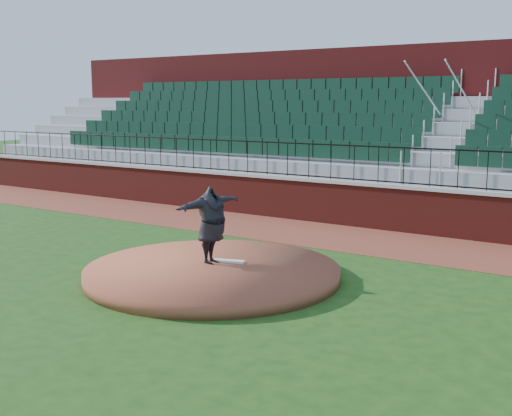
% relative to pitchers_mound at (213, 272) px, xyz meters
% --- Properties ---
extents(ground, '(90.00, 90.00, 0.00)m').
position_rel_pitchers_mound_xyz_m(ground, '(0.23, -0.28, -0.12)').
color(ground, '#1C4313').
rests_on(ground, ground).
extents(warning_track, '(34.00, 3.20, 0.01)m').
position_rel_pitchers_mound_xyz_m(warning_track, '(0.23, 5.12, -0.12)').
color(warning_track, brown).
rests_on(warning_track, ground).
extents(field_wall, '(34.00, 0.35, 1.20)m').
position_rel_pitchers_mound_xyz_m(field_wall, '(0.23, 6.72, 0.47)').
color(field_wall, maroon).
rests_on(field_wall, ground).
extents(wall_cap, '(34.00, 0.45, 0.10)m').
position_rel_pitchers_mound_xyz_m(wall_cap, '(0.23, 6.72, 1.12)').
color(wall_cap, '#B7B7B7').
rests_on(wall_cap, field_wall).
extents(wall_railing, '(34.00, 0.05, 1.00)m').
position_rel_pitchers_mound_xyz_m(wall_railing, '(0.23, 6.72, 1.67)').
color(wall_railing, black).
rests_on(wall_railing, wall_cap).
extents(seating_stands, '(34.00, 5.10, 4.60)m').
position_rel_pitchers_mound_xyz_m(seating_stands, '(0.23, 9.44, 2.18)').
color(seating_stands, gray).
rests_on(seating_stands, ground).
extents(concourse_wall, '(34.00, 0.50, 5.50)m').
position_rel_pitchers_mound_xyz_m(concourse_wall, '(0.23, 12.24, 2.62)').
color(concourse_wall, maroon).
rests_on(concourse_wall, ground).
extents(pitchers_mound, '(5.13, 5.13, 0.25)m').
position_rel_pitchers_mound_xyz_m(pitchers_mound, '(0.00, 0.00, 0.00)').
color(pitchers_mound, brown).
rests_on(pitchers_mound, ground).
extents(pitching_rubber, '(0.67, 0.36, 0.04)m').
position_rel_pitchers_mound_xyz_m(pitching_rubber, '(0.06, 0.47, 0.15)').
color(pitching_rubber, white).
rests_on(pitching_rubber, pitchers_mound).
extents(pitcher, '(0.54, 1.95, 1.59)m').
position_rel_pitchers_mound_xyz_m(pitcher, '(-0.18, 0.21, 0.92)').
color(pitcher, black).
rests_on(pitcher, pitchers_mound).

